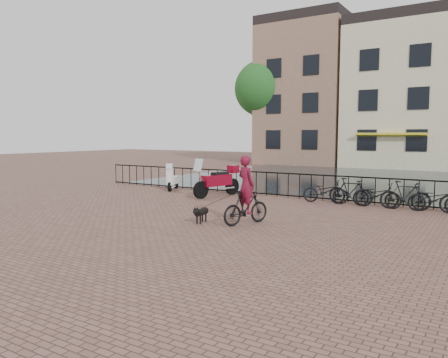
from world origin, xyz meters
The scene contains 15 objects.
ground centered at (0.00, 0.00, 0.00)m, with size 100.00×100.00×0.00m, color brown.
canal_water centered at (0.00, 17.30, 0.00)m, with size 20.00×20.00×0.00m, color black.
railing centered at (0.00, 8.00, 0.50)m, with size 20.00×0.05×1.02m.
canal_house_left centered at (-7.50, 30.00, 6.40)m, with size 7.50×9.00×12.80m.
canal_house_mid centered at (0.50, 30.00, 5.90)m, with size 8.00×9.50×11.80m.
tree_far_left centered at (-11.00, 27.00, 6.73)m, with size 5.04×5.04×9.27m.
cyclist centered at (1.20, 2.29, 0.89)m, with size 1.06×1.77×2.34m.
dog centered at (-0.03, 1.80, 0.26)m, with size 0.34×0.79×0.51m.
motorcycle centered at (-2.65, 6.66, 0.84)m, with size 1.13×2.41×1.67m.
scooter centered at (-5.61, 7.40, 0.66)m, with size 0.94×1.47×1.32m.
parked_bike_0 centered at (1.80, 7.40, 0.45)m, with size 0.60×1.72×0.90m, color black.
parked_bike_1 centered at (2.75, 7.40, 0.50)m, with size 0.47×1.66×1.00m, color black.
parked_bike_2 centered at (3.70, 7.40, 0.45)m, with size 0.60×1.72×0.90m, color black.
parked_bike_3 centered at (4.65, 7.40, 0.50)m, with size 0.47×1.66×1.00m, color black.
parked_bike_4 centered at (5.60, 7.40, 0.45)m, with size 0.60×1.72×0.90m, color black.
Camera 1 is at (7.31, -8.61, 2.59)m, focal length 35.00 mm.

